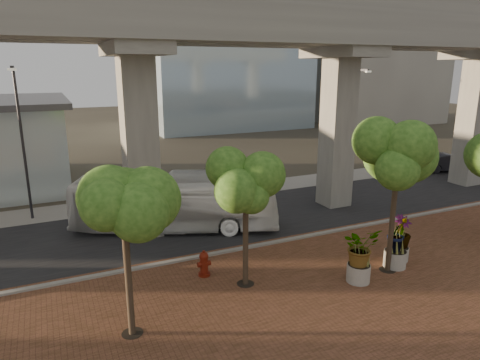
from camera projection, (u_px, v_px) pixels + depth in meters
name	position (u px, v px, depth m)	size (l,w,h in m)	color
ground	(264.00, 229.00, 23.07)	(160.00, 160.00, 0.00)	#332E25
brick_plaza	(364.00, 300.00, 16.04)	(70.00, 13.00, 0.06)	brown
asphalt_road	(248.00, 217.00, 24.83)	(90.00, 8.00, 0.04)	black
curb_strip	(283.00, 241.00, 21.30)	(70.00, 0.25, 0.16)	gray
far_sidewalk	(214.00, 193.00, 29.66)	(90.00, 3.00, 0.06)	gray
transit_viaduct	(249.00, 90.00, 22.97)	(72.00, 5.60, 12.40)	#9C988D
midrise_block	(373.00, 44.00, 66.96)	(18.00, 16.00, 24.00)	#A5A194
transit_bus	(176.00, 203.00, 22.70)	(2.53, 10.79, 3.01)	white
parked_car	(448.00, 163.00, 35.56)	(1.56, 4.49, 1.48)	#222227
fire_hydrant	(204.00, 264.00, 17.71)	(0.55, 0.50, 1.11)	maroon
planter_front	(360.00, 249.00, 17.00)	(2.10, 2.10, 2.31)	#9A948B
planter_right	(401.00, 234.00, 18.93)	(1.96, 1.96, 2.10)	#A9A699
planter_left	(397.00, 236.00, 18.26)	(2.12, 2.12, 2.33)	#A39B93
street_tree_far_west	(123.00, 201.00, 12.80)	(3.31, 3.31, 6.05)	#493729
street_tree_near_west	(246.00, 187.00, 16.11)	(3.11, 3.11, 5.50)	#493729
street_tree_near_east	(398.00, 161.00, 17.09)	(3.58, 3.58, 6.43)	#493729
streetlamp_west	(21.00, 134.00, 23.24)	(0.42, 1.23, 8.51)	#2A2A2E
streetlamp_east	(357.00, 117.00, 32.17)	(0.41, 1.20, 8.31)	#323338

